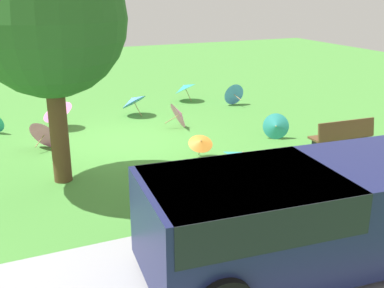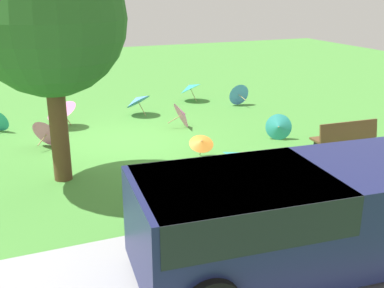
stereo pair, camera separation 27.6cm
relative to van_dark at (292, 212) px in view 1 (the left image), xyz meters
The scene contains 14 objects.
ground 6.69m from the van_dark, 84.64° to the right, with size 40.00×40.00×0.00m, color #478C38.
road_strip 1.10m from the van_dark, ahead, with size 40.00×3.64×0.01m, color #9E9EA3.
van_dark is the anchor object (origin of this frame).
park_bench 5.42m from the van_dark, 138.59° to the right, with size 1.62×0.56×0.90m.
shade_tree 5.84m from the van_dark, 61.99° to the right, with size 3.04×3.04×4.88m.
parasol_teal_0 6.25m from the van_dark, 121.77° to the right, with size 0.77×0.69×0.71m.
parasol_blue_1 9.21m from the van_dark, 92.82° to the right, with size 1.15×1.14×0.80m.
parasol_blue_2 10.08m from the van_dark, 113.96° to the right, with size 0.76×0.70×0.76m.
parasol_pink_2 7.45m from the van_dark, 70.01° to the right, with size 0.94×0.93×0.80m.
parasol_orange_1 4.83m from the van_dark, 99.28° to the right, with size 0.70×0.69×0.59m.
parasol_pink_3 7.48m from the van_dark, 100.07° to the right, with size 0.72×0.82×0.78m.
parasol_teal_4 10.74m from the van_dark, 104.82° to the right, with size 1.14×1.14×0.77m.
parasol_pink_5 8.91m from the van_dark, 76.92° to the right, with size 1.18×1.19×0.88m.
parasol_teal_6 3.64m from the van_dark, 108.59° to the right, with size 0.93×0.94×0.70m.
Camera 1 is at (3.11, 11.52, 3.97)m, focal length 43.90 mm.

